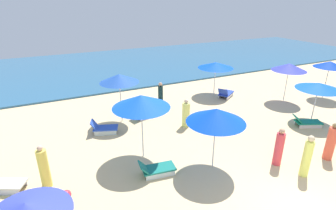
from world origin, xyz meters
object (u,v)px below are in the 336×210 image
(umbrella_6, at_px, (216,115))
(beachgoer_0, at_px, (307,157))
(umbrella_4, at_px, (319,86))
(lounge_chair_0_1, at_px, (144,113))
(lounge_chair_5_0, at_px, (156,169))
(beachgoer_2, at_px, (44,168))
(beachgoer_4, at_px, (331,143))
(umbrella_3, at_px, (289,67))
(umbrella_5, at_px, (141,101))
(lounge_chair_0_0, at_px, (104,128))
(umbrella_2, at_px, (330,64))
(umbrella_1, at_px, (26,210))
(umbrella_0, at_px, (119,78))
(lounge_chair_4_0, at_px, (306,122))
(lounge_chair_7_0, at_px, (226,94))
(lounge_chair_8_0, at_px, (2,184))
(beachgoer_5, at_px, (279,148))
(beachgoer_1, at_px, (161,97))
(beach_ball_0, at_px, (66,195))
(beachgoer_3, at_px, (186,114))
(umbrella_7, at_px, (216,65))

(umbrella_6, relative_size, beachgoer_0, 1.47)
(umbrella_4, distance_m, beachgoer_0, 5.85)
(lounge_chair_0_1, height_order, lounge_chair_5_0, lounge_chair_0_1)
(lounge_chair_0_1, distance_m, umbrella_4, 9.59)
(beachgoer_2, xyz_separation_m, beachgoer_4, (10.88, -3.24, -0.02))
(umbrella_3, distance_m, umbrella_5, 11.03)
(umbrella_3, relative_size, beachgoer_0, 1.45)
(lounge_chair_0_0, bearing_deg, umbrella_2, -75.67)
(umbrella_1, distance_m, umbrella_5, 5.73)
(umbrella_4, bearing_deg, umbrella_6, -170.55)
(lounge_chair_0_0, relative_size, beachgoer_0, 0.84)
(beachgoer_2, bearing_deg, umbrella_0, 109.09)
(lounge_chair_4_0, relative_size, lounge_chair_7_0, 0.99)
(lounge_chair_7_0, distance_m, lounge_chair_8_0, 13.65)
(lounge_chair_7_0, relative_size, beachgoer_5, 0.97)
(lounge_chair_4_0, bearing_deg, beachgoer_1, 71.80)
(lounge_chair_7_0, relative_size, beach_ball_0, 4.93)
(umbrella_1, bearing_deg, lounge_chair_4_0, 12.39)
(beachgoer_3, bearing_deg, lounge_chair_7_0, -26.69)
(lounge_chair_0_1, xyz_separation_m, umbrella_4, (8.34, -4.41, 1.76))
(lounge_chair_0_1, xyz_separation_m, umbrella_2, (12.32, -2.21, 2.05))
(umbrella_5, bearing_deg, beachgoer_2, -174.81)
(beachgoer_2, distance_m, beachgoer_5, 9.00)
(lounge_chair_0_1, relative_size, umbrella_7, 0.63)
(beachgoer_1, bearing_deg, umbrella_6, 152.72)
(umbrella_3, bearing_deg, umbrella_2, -12.73)
(lounge_chair_0_1, relative_size, beach_ball_0, 4.74)
(lounge_chair_5_0, xyz_separation_m, umbrella_6, (2.27, -0.50, 2.03))
(beachgoer_3, relative_size, beach_ball_0, 4.74)
(umbrella_6, xyz_separation_m, umbrella_7, (5.07, 7.21, -0.18))
(beachgoer_0, distance_m, beach_ball_0, 8.83)
(lounge_chair_7_0, xyz_separation_m, beachgoer_4, (-0.65, -7.94, 0.49))
(lounge_chair_0_1, distance_m, beachgoer_1, 1.60)
(lounge_chair_4_0, distance_m, lounge_chair_5_0, 8.86)
(beachgoer_2, bearing_deg, umbrella_2, 69.21)
(lounge_chair_8_0, relative_size, beachgoer_5, 0.97)
(umbrella_0, bearing_deg, beachgoer_4, -47.31)
(umbrella_3, height_order, beachgoer_1, umbrella_3)
(lounge_chair_0_0, xyz_separation_m, umbrella_7, (8.41, 2.45, 1.81))
(umbrella_1, relative_size, lounge_chair_7_0, 1.44)
(lounge_chair_8_0, distance_m, beach_ball_0, 2.46)
(umbrella_7, bearing_deg, lounge_chair_0_1, -165.22)
(umbrella_2, bearing_deg, beachgoer_3, 178.92)
(umbrella_6, height_order, beach_ball_0, umbrella_6)
(lounge_chair_0_0, relative_size, umbrella_6, 0.57)
(umbrella_3, distance_m, beachgoer_4, 7.08)
(umbrella_6, bearing_deg, umbrella_2, 16.66)
(lounge_chair_5_0, bearing_deg, lounge_chair_4_0, -80.61)
(umbrella_6, bearing_deg, beachgoer_2, 165.46)
(umbrella_5, distance_m, beachgoer_1, 5.50)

